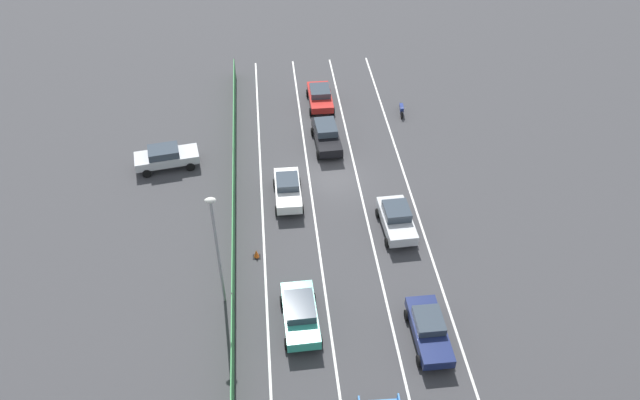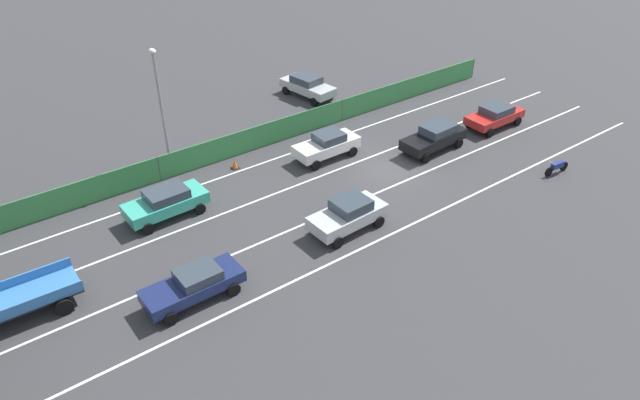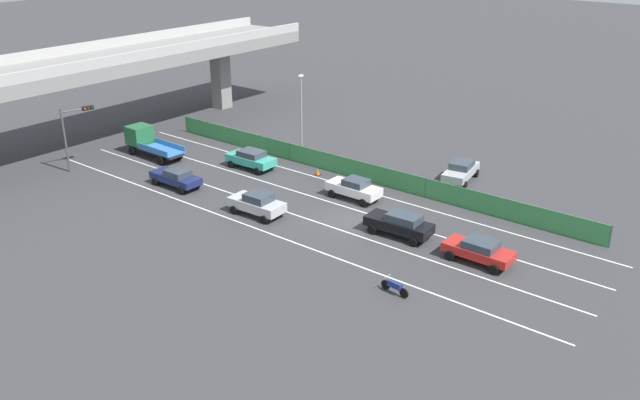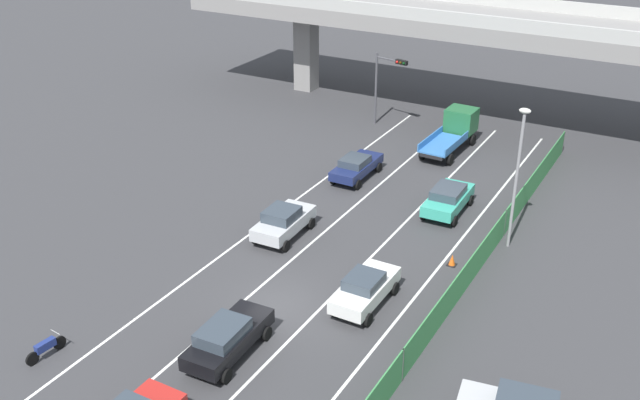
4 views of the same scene
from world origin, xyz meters
TOP-DOWN VIEW (x-y plane):
  - ground_plane at (0.00, 0.00)m, footprint 300.00×300.00m
  - lane_line_left_edge at (-5.22, 4.88)m, footprint 0.14×45.76m
  - lane_line_mid_left at (-1.74, 4.88)m, footprint 0.14×45.76m
  - lane_line_mid_right at (1.74, 4.88)m, footprint 0.14×45.76m
  - lane_line_right_edge at (5.22, 4.88)m, footprint 0.14×45.76m
  - elevated_overpass at (0.00, 29.76)m, footprint 49.96×8.09m
  - green_fence at (7.11, 4.88)m, footprint 0.10×41.86m
  - car_sedan_red at (-0.05, -10.07)m, footprint 2.07×4.40m
  - car_sedan_white at (3.40, 2.07)m, footprint 1.93×4.33m
  - car_sedan_silver at (-3.46, 5.87)m, footprint 2.19×4.32m
  - car_taxi_teal at (3.37, 13.06)m, footprint 2.16×4.50m
  - car_sedan_navy at (-3.51, 14.81)m, footprint 1.96×4.58m
  - car_sedan_black at (0.05, -4.16)m, footprint 2.14×4.75m
  - flatbed_truck_blue at (0.13, 23.15)m, footprint 2.42×6.28m
  - motorcycle at (-6.60, -7.99)m, footprint 0.60×1.95m
  - parked_wagon_silver at (12.05, -2.57)m, footprint 4.83×2.60m
  - traffic_light at (-6.03, 24.51)m, footprint 2.81×0.92m
  - street_lamp at (7.65, 10.90)m, footprint 0.60×0.36m
  - traffic_cone at (5.71, 7.52)m, footprint 0.47×0.47m

SIDE VIEW (x-z plane):
  - ground_plane at x=0.00m, z-range 0.00..0.00m
  - lane_line_left_edge at x=-5.22m, z-range 0.00..0.01m
  - lane_line_mid_left at x=-1.74m, z-range 0.00..0.01m
  - lane_line_mid_right at x=1.74m, z-range 0.00..0.01m
  - lane_line_right_edge at x=5.22m, z-range 0.00..0.01m
  - traffic_cone at x=5.71m, z-range -0.02..0.59m
  - motorcycle at x=-6.60m, z-range -0.01..0.93m
  - green_fence at x=7.11m, z-range 0.00..1.60m
  - car_sedan_navy at x=-3.51m, z-range 0.09..1.61m
  - car_sedan_red at x=-0.05m, z-range 0.10..1.63m
  - car_sedan_white at x=3.40m, z-range 0.08..1.74m
  - car_taxi_teal at x=3.37m, z-range 0.10..1.74m
  - parked_wagon_silver at x=12.05m, z-range 0.09..1.75m
  - car_sedan_black at x=0.05m, z-range 0.09..1.79m
  - car_sedan_silver at x=-3.46m, z-range 0.07..1.81m
  - flatbed_truck_blue at x=0.13m, z-range 0.04..2.58m
  - traffic_light at x=-6.03m, z-range 1.11..6.65m
  - street_lamp at x=7.65m, z-range 0.78..8.58m
  - elevated_overpass at x=0.00m, z-range 2.73..11.60m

